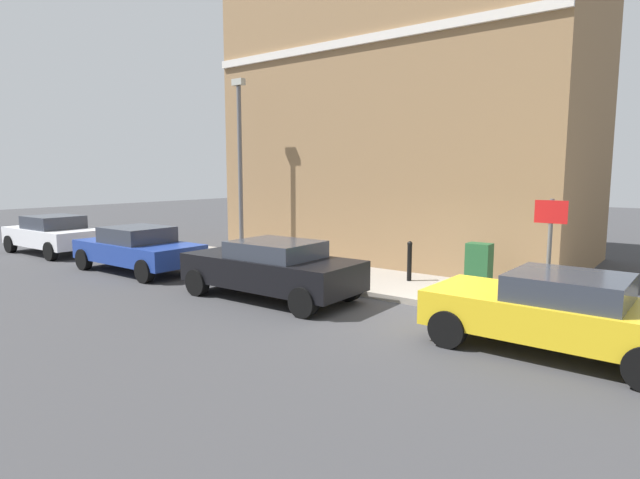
% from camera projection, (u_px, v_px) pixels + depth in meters
% --- Properties ---
extents(ground, '(80.00, 80.00, 0.00)m').
position_uv_depth(ground, '(419.00, 313.00, 10.87)').
color(ground, '#38383A').
extents(sidewalk, '(2.76, 30.00, 0.15)m').
position_uv_depth(sidewalk, '(269.00, 266.00, 15.90)').
color(sidewalk, gray).
rests_on(sidewalk, ground).
extents(corner_building, '(6.91, 11.33, 9.91)m').
position_uv_depth(corner_building, '(413.00, 113.00, 17.63)').
color(corner_building, olive).
rests_on(corner_building, ground).
extents(car_yellow, '(1.96, 4.02, 1.33)m').
position_uv_depth(car_yellow, '(556.00, 311.00, 8.39)').
color(car_yellow, gold).
rests_on(car_yellow, ground).
extents(car_black, '(1.98, 4.37, 1.37)m').
position_uv_depth(car_black, '(272.00, 268.00, 12.02)').
color(car_black, black).
rests_on(car_black, ground).
extents(car_blue, '(1.93, 4.22, 1.34)m').
position_uv_depth(car_blue, '(138.00, 248.00, 15.31)').
color(car_blue, navy).
rests_on(car_blue, ground).
extents(car_white, '(1.97, 4.11, 1.39)m').
position_uv_depth(car_white, '(53.00, 234.00, 18.71)').
color(car_white, silver).
rests_on(car_white, ground).
extents(utility_cabinet, '(0.46, 0.61, 1.15)m').
position_uv_depth(utility_cabinet, '(479.00, 269.00, 12.10)').
color(utility_cabinet, '#1E4C28').
rests_on(utility_cabinet, sidewalk).
extents(bollard_near_cabinet, '(0.14, 0.14, 1.04)m').
position_uv_depth(bollard_near_cabinet, '(410.00, 260.00, 13.29)').
color(bollard_near_cabinet, black).
rests_on(bollard_near_cabinet, sidewalk).
extents(bollard_far_kerb, '(0.14, 0.14, 1.04)m').
position_uv_depth(bollard_far_kerb, '(314.00, 259.00, 13.33)').
color(bollard_far_kerb, black).
rests_on(bollard_far_kerb, sidewalk).
extents(street_sign, '(0.08, 0.60, 2.30)m').
position_uv_depth(street_sign, '(550.00, 240.00, 9.87)').
color(street_sign, '#59595B').
rests_on(street_sign, sidewalk).
extents(lamppost, '(0.20, 0.44, 5.72)m').
position_uv_depth(lamppost, '(240.00, 161.00, 16.53)').
color(lamppost, '#59595B').
rests_on(lamppost, sidewalk).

